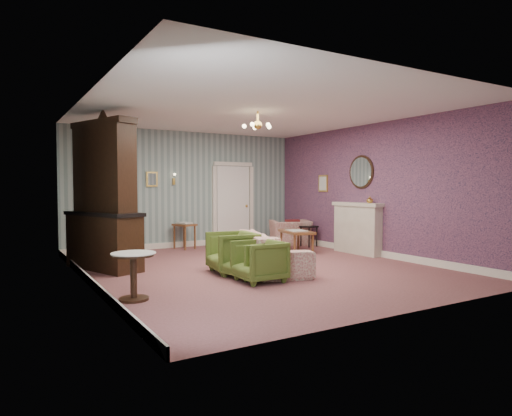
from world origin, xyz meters
TOP-DOWN VIEW (x-y plane):
  - floor at (0.00, 0.00)m, footprint 7.00×7.00m
  - ceiling at (0.00, 0.00)m, footprint 7.00×7.00m
  - wall_back at (0.00, 3.50)m, footprint 6.00×0.00m
  - wall_front at (0.00, -3.50)m, footprint 6.00×0.00m
  - wall_left at (-3.00, 0.00)m, footprint 0.00×7.00m
  - wall_right at (3.00, 0.00)m, footprint 0.00×7.00m
  - wall_right_floral at (2.98, 0.00)m, footprint 0.00×7.00m
  - door at (1.30, 3.46)m, footprint 1.12×0.12m
  - olive_chair_a at (-0.60, -1.06)m, footprint 0.68×0.72m
  - olive_chair_b at (-0.62, -0.66)m, footprint 0.76×0.79m
  - olive_chair_c at (-0.60, -0.13)m, footprint 0.81×0.86m
  - sofa_chintz at (0.17, -0.21)m, footprint 1.33×2.39m
  - wingback_chair at (2.46, 2.46)m, footprint 1.14×0.94m
  - dresser at (-2.49, 1.34)m, footprint 1.17×1.83m
  - fireplace at (2.86, 0.40)m, footprint 0.30×1.40m
  - mantel_vase at (2.84, 0.00)m, footprint 0.15×0.15m
  - oval_mirror at (2.96, 0.40)m, footprint 0.04×0.76m
  - framed_print at (2.97, 1.75)m, footprint 0.04×0.34m
  - coffee_table at (1.82, 1.30)m, footprint 0.76×1.09m
  - side_table_black at (2.65, 1.92)m, footprint 0.41×0.41m
  - pedestal_table at (-2.65, -1.21)m, footprint 0.65×0.65m
  - nesting_table at (-0.20, 3.15)m, footprint 0.54×0.61m
  - gilt_mirror_back at (-0.90, 3.46)m, footprint 0.28×0.06m
  - sconce_left at (-1.45, 3.44)m, footprint 0.16×0.12m
  - sconce_right at (-0.35, 3.44)m, footprint 0.16×0.12m
  - chandelier at (0.00, 0.00)m, footprint 0.56×0.56m
  - burgundy_cushion at (2.41, 2.31)m, footprint 0.41×0.28m

SIDE VIEW (x-z plane):
  - floor at x=0.00m, z-range 0.00..0.00m
  - coffee_table at x=1.82m, z-range 0.00..0.50m
  - side_table_black at x=2.65m, z-range 0.00..0.53m
  - pedestal_table at x=-2.65m, z-range 0.00..0.64m
  - nesting_table at x=-0.20m, z-range 0.00..0.67m
  - olive_chair_b at x=-0.62m, z-range 0.00..0.67m
  - olive_chair_a at x=-0.60m, z-range 0.00..0.73m
  - olive_chair_c at x=-0.60m, z-range 0.00..0.80m
  - wingback_chair at x=2.46m, z-range 0.00..0.86m
  - sofa_chintz at x=0.17m, z-range 0.00..0.90m
  - burgundy_cushion at x=2.41m, z-range 0.28..0.68m
  - fireplace at x=2.86m, z-range 0.00..1.16m
  - door at x=1.30m, z-range 0.00..2.16m
  - mantel_vase at x=2.84m, z-range 1.16..1.31m
  - dresser at x=-2.49m, z-range 0.00..2.88m
  - wall_back at x=0.00m, z-range -1.55..4.45m
  - wall_front at x=0.00m, z-range -1.55..4.45m
  - wall_left at x=-3.00m, z-range -2.05..4.95m
  - wall_right at x=3.00m, z-range -2.05..4.95m
  - wall_right_floral at x=2.98m, z-range -2.05..4.95m
  - framed_print at x=2.97m, z-range 1.39..1.81m
  - gilt_mirror_back at x=-0.90m, z-range 1.52..1.88m
  - sconce_left at x=-1.45m, z-range 1.55..1.85m
  - sconce_right at x=-0.35m, z-range 1.55..1.85m
  - oval_mirror at x=2.96m, z-range 1.43..2.27m
  - chandelier at x=0.00m, z-range 2.45..2.81m
  - ceiling at x=0.00m, z-range 2.90..2.90m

